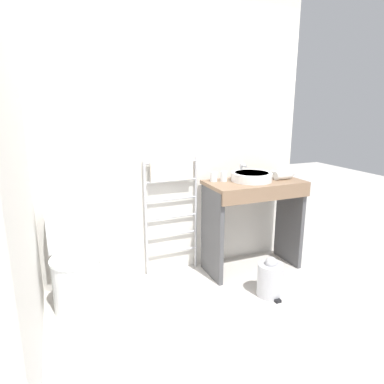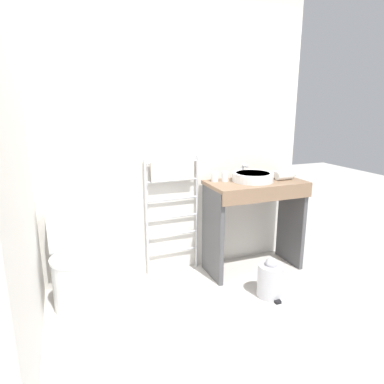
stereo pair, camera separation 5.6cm
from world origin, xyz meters
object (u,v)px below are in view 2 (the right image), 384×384
(towel_radiator, at_px, (173,191))
(sink_basin, at_px, (253,177))
(trash_bin, at_px, (270,279))
(cup_near_wall, at_px, (215,177))
(toilet, at_px, (76,269))
(hair_dryer, at_px, (285,175))
(cup_near_edge, at_px, (225,176))

(towel_radiator, xyz_separation_m, sink_basin, (0.73, -0.21, 0.13))
(towel_radiator, bearing_deg, trash_bin, -49.38)
(cup_near_wall, bearing_deg, toilet, -172.60)
(towel_radiator, distance_m, trash_bin, 1.16)
(trash_bin, bearing_deg, hair_dryer, 47.98)
(towel_radiator, height_order, cup_near_edge, towel_radiator)
(cup_near_wall, relative_size, hair_dryer, 0.40)
(hair_dryer, bearing_deg, cup_near_wall, 166.48)
(toilet, bearing_deg, sink_basin, 1.79)
(towel_radiator, height_order, trash_bin, towel_radiator)
(toilet, distance_m, cup_near_edge, 1.53)
(cup_near_wall, height_order, trash_bin, cup_near_wall)
(toilet, xyz_separation_m, cup_near_wall, (1.29, 0.17, 0.63))
(cup_near_edge, relative_size, hair_dryer, 0.42)
(toilet, distance_m, cup_near_wall, 1.45)
(sink_basin, height_order, hair_dryer, hair_dryer)
(trash_bin, bearing_deg, toilet, 163.04)
(cup_near_edge, bearing_deg, cup_near_wall, 161.19)
(toilet, relative_size, cup_near_wall, 8.25)
(toilet, bearing_deg, trash_bin, -16.96)
(toilet, height_order, hair_dryer, hair_dryer)
(sink_basin, xyz_separation_m, hair_dryer, (0.33, -0.04, -0.00))
(towel_radiator, xyz_separation_m, trash_bin, (0.63, -0.73, -0.66))
(toilet, xyz_separation_m, sink_basin, (1.63, 0.05, 0.63))
(sink_basin, bearing_deg, towel_radiator, 163.81)
(hair_dryer, bearing_deg, trash_bin, -132.02)
(toilet, height_order, sink_basin, sink_basin)
(sink_basin, relative_size, cup_near_edge, 4.08)
(cup_near_edge, bearing_deg, sink_basin, -19.03)
(hair_dryer, relative_size, trash_bin, 0.64)
(hair_dryer, height_order, trash_bin, hair_dryer)
(sink_basin, height_order, cup_near_wall, cup_near_wall)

